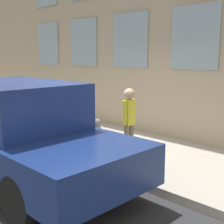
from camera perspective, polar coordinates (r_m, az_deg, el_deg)
The scene contains 5 objects.
ground_plane at distance 6.34m, azimuth -6.42°, elevation -9.58°, with size 80.00×80.00×0.00m, color #2D2D30.
sidewalk at distance 7.18m, azimuth 1.89°, elevation -6.57°, with size 2.65×60.00×0.14m.
fire_hydrant at distance 6.35m, azimuth -3.02°, elevation -4.45°, with size 0.31×0.43×0.78m.
person at distance 6.10m, azimuth 3.14°, elevation -0.85°, with size 0.34×0.22×1.39m.
parked_car_navy_near at distance 5.77m, azimuth -17.43°, elevation -2.38°, with size 1.84×5.15×1.70m.
Camera 1 is at (-3.71, -4.67, 2.14)m, focal length 50.00 mm.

